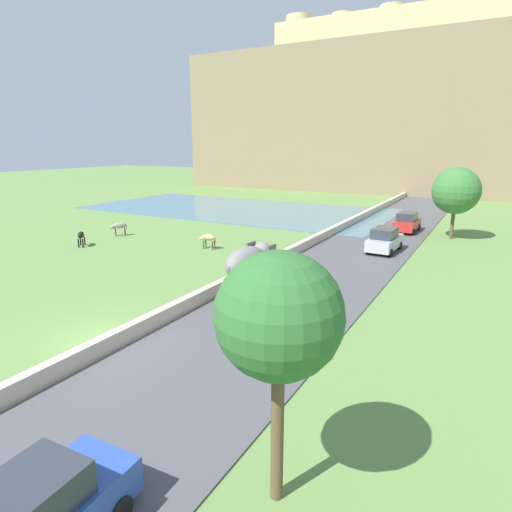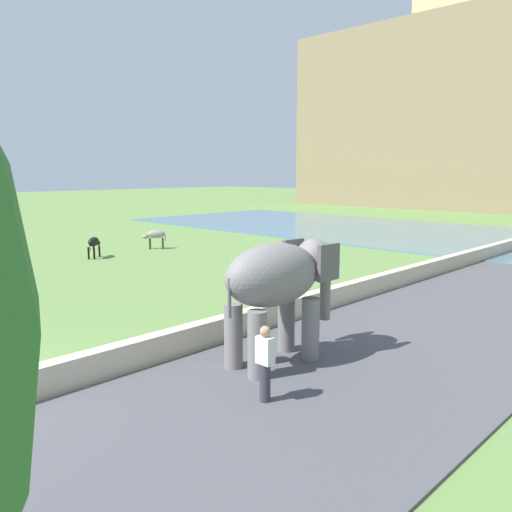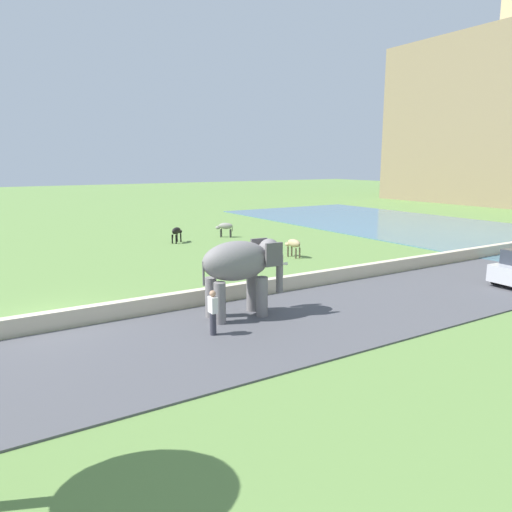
# 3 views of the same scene
# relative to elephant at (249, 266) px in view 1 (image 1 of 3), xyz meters

# --- Properties ---
(ground_plane) EXTENTS (220.00, 220.00, 0.00)m
(ground_plane) POSITION_rel_elephant_xyz_m (-3.44, -6.25, -2.04)
(ground_plane) COLOR #608442
(road_surface) EXTENTS (7.00, 120.00, 0.06)m
(road_surface) POSITION_rel_elephant_xyz_m (1.56, 13.75, -2.01)
(road_surface) COLOR #4C4C51
(road_surface) RESTS_ON ground
(barrier_wall) EXTENTS (0.40, 110.00, 0.69)m
(barrier_wall) POSITION_rel_elephant_xyz_m (-2.24, 11.75, -1.69)
(barrier_wall) COLOR beige
(barrier_wall) RESTS_ON ground
(lake) EXTENTS (36.00, 18.00, 0.08)m
(lake) POSITION_rel_elephant_xyz_m (-17.44, 27.07, -2.00)
(lake) COLOR slate
(lake) RESTS_ON ground
(hill_distant) EXTENTS (64.00, 28.00, 23.02)m
(hill_distant) POSITION_rel_elephant_xyz_m (-9.44, 64.17, 9.47)
(hill_distant) COLOR #897556
(hill_distant) RESTS_ON ground
(fort_on_hill) EXTENTS (40.00, 8.00, 7.85)m
(fort_on_hill) POSITION_rel_elephant_xyz_m (-9.96, 64.17, 24.12)
(fort_on_hill) COLOR tan
(fort_on_hill) RESTS_ON hill_distant
(elephant) EXTENTS (1.59, 3.51, 2.99)m
(elephant) POSITION_rel_elephant_xyz_m (0.00, 0.00, 0.00)
(elephant) COLOR slate
(elephant) RESTS_ON ground
(person_beside_elephant) EXTENTS (0.36, 0.22, 1.63)m
(person_beside_elephant) POSITION_rel_elephant_xyz_m (1.30, -1.89, -1.16)
(person_beside_elephant) COLOR #33333D
(person_beside_elephant) RESTS_ON ground
(car_red) EXTENTS (1.87, 4.04, 1.80)m
(car_red) POSITION_rel_elephant_xyz_m (3.13, 22.55, -1.14)
(car_red) COLOR red
(car_red) RESTS_ON ground
(car_silver) EXTENTS (1.94, 4.07, 1.80)m
(car_silver) POSITION_rel_elephant_xyz_m (3.13, 14.12, -1.14)
(car_silver) COLOR #B7B7BC
(car_silver) RESTS_ON ground
(cow_tan) EXTENTS (1.40, 0.51, 1.15)m
(cow_tan) POSITION_rel_elephant_xyz_m (-8.57, 8.70, -1.20)
(cow_tan) COLOR tan
(cow_tan) RESTS_ON ground
(cow_grey) EXTENTS (1.16, 1.27, 1.15)m
(cow_grey) POSITION_rel_elephant_xyz_m (-18.03, 8.94, -1.20)
(cow_grey) COLOR gray
(cow_grey) RESTS_ON ground
(cow_black) EXTENTS (1.16, 1.27, 1.15)m
(cow_black) POSITION_rel_elephant_xyz_m (-17.57, 4.66, -1.20)
(cow_black) COLOR black
(cow_black) RESTS_ON ground
(tree_near) EXTENTS (3.76, 3.76, 5.85)m
(tree_near) POSITION_rel_elephant_xyz_m (6.90, 21.47, 1.92)
(tree_near) COLOR brown
(tree_near) RESTS_ON ground
(tree_mid) EXTENTS (2.62, 2.62, 5.63)m
(tree_mid) POSITION_rel_elephant_xyz_m (6.39, -9.79, 2.24)
(tree_mid) COLOR brown
(tree_mid) RESTS_ON ground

